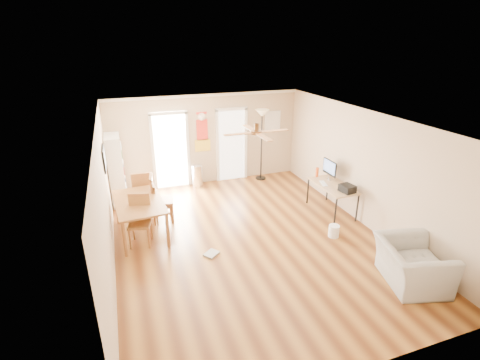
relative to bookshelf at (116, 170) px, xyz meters
name	(u,v)px	position (x,y,z in m)	size (l,w,h in m)	color
floor	(249,239)	(2.55, -2.85, -0.90)	(7.00, 7.00, 0.00)	brown
ceiling	(251,120)	(2.55, -2.85, 1.70)	(5.50, 7.00, 0.00)	silver
wall_back	(207,140)	(2.55, 0.65, 0.40)	(5.50, 0.04, 2.60)	beige
wall_front	(358,293)	(2.55, -6.35, 0.40)	(5.50, 0.04, 2.60)	beige
wall_left	(105,203)	(-0.20, -2.85, 0.40)	(0.04, 7.00, 2.60)	beige
wall_right	(364,168)	(5.30, -2.85, 0.40)	(0.04, 7.00, 2.60)	beige
crown_molding	(251,122)	(2.55, -2.85, 1.66)	(5.50, 7.00, 0.08)	white
kitchen_doorway	(171,152)	(1.50, 0.63, 0.15)	(0.90, 0.10, 2.10)	white
bathroom_doorway	(232,146)	(3.30, 0.63, 0.15)	(0.80, 0.10, 2.10)	white
wall_decal	(202,132)	(2.42, 0.63, 0.65)	(0.46, 0.03, 1.10)	red
ac_grille	(273,121)	(4.60, 0.62, 0.80)	(0.50, 0.04, 0.60)	white
framed_poster	(104,158)	(-0.18, -1.45, 0.80)	(0.04, 0.66, 0.48)	black
ceiling_fan	(256,132)	(2.55, -3.15, 1.53)	(1.24, 1.24, 0.20)	#593819
bookshelf	(116,170)	(0.00, 0.00, 0.00)	(0.36, 0.81, 1.81)	silver
dining_table	(141,218)	(0.40, -1.86, -0.50)	(0.97, 1.61, 0.81)	olive
dining_chair_right_a	(162,198)	(0.95, -1.38, -0.33)	(0.47, 0.47, 1.14)	#935C2F
dining_chair_right_b	(163,203)	(0.95, -1.41, -0.43)	(0.39, 0.39, 0.95)	#AC6A37
dining_chair_near	(139,221)	(0.36, -2.26, -0.37)	(0.44, 0.44, 1.06)	#966230
dining_chair_far	(142,191)	(0.55, -0.74, -0.36)	(0.45, 0.45, 1.08)	#9D6132
trash_can	(197,176)	(2.17, 0.38, -0.58)	(0.30, 0.30, 0.65)	silver
torchiere_lamp	(261,145)	(4.14, 0.34, 0.16)	(0.40, 0.40, 2.12)	black
computer_desk	(331,199)	(4.91, -2.30, -0.54)	(0.67, 1.34, 0.72)	tan
imac	(329,170)	(5.02, -1.95, 0.07)	(0.08, 0.55, 0.51)	black
keyboard	(323,183)	(4.75, -2.15, -0.18)	(0.12, 0.36, 0.01)	silver
printer	(347,188)	(5.00, -2.75, -0.10)	(0.28, 0.33, 0.17)	black
orange_bottle	(317,172)	(4.85, -1.67, -0.07)	(0.08, 0.08, 0.24)	#DB4C13
wastebasket_a	(334,231)	(4.33, -3.35, -0.77)	(0.23, 0.23, 0.27)	white
floor_cloth	(211,254)	(1.63, -3.15, -0.88)	(0.28, 0.22, 0.04)	#9F9F99
armchair	(412,264)	(4.70, -5.13, -0.52)	(1.17, 1.02, 0.76)	#A2A29D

